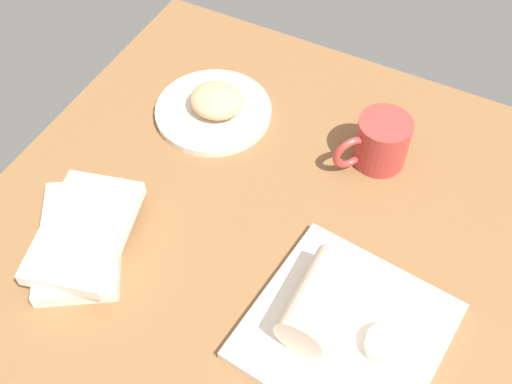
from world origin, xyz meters
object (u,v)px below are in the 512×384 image
Objects in this scene: breakfast_wrap at (319,301)px; book_stack at (83,236)px; scone_pastry at (217,100)px; coffee_mug at (380,142)px; sauce_cup at (386,345)px; square_plate at (346,331)px; round_plate at (213,111)px.

book_stack is (-4.77, 36.62, -2.81)cm from breakfast_wrap.
breakfast_wrap reaches higher than scone_pastry.
coffee_mug is at bearing -42.68° from book_stack.
scone_pastry reaches higher than sauce_cup.
sauce_cup reaches higher than square_plate.
coffee_mug reaches higher than scone_pastry.
square_plate is 6.35cm from breakfast_wrap.
square_plate is 41.47cm from book_stack.
round_plate is at bearing 96.01° from coffee_mug.
sauce_cup is at bearing -124.76° from scone_pastry.
square_plate is 6.08cm from sauce_cup.
breakfast_wrap reaches higher than square_plate.
scone_pastry is 29.52cm from coffee_mug.
breakfast_wrap reaches higher than round_plate.
scone_pastry is at bearing -78.19° from round_plate.
round_plate is at bearing 52.35° from square_plate.
square_plate is (-29.12, -36.79, -2.81)cm from scone_pastry.
breakfast_wrap reaches higher than book_stack.
square_plate is at bearing -83.81° from book_stack.
book_stack reaches higher than round_plate.
square_plate is 33.20cm from coffee_mug.
breakfast_wrap is at bearing -131.00° from round_plate.
coffee_mug is at bearing -83.93° from breakfast_wrap.
breakfast_wrap is at bearing 86.22° from square_plate.
square_plate is 1.84× the size of breakfast_wrap.
scone_pastry is at bearing -7.47° from book_stack.
round_plate is 0.82× the size of square_plate.
coffee_mug reaches higher than sauce_cup.
square_plate is at bearing -127.65° from round_plate.
round_plate is at bearing -6.24° from book_stack.
book_stack is at bearing 137.32° from coffee_mug.
book_stack is 49.84cm from coffee_mug.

